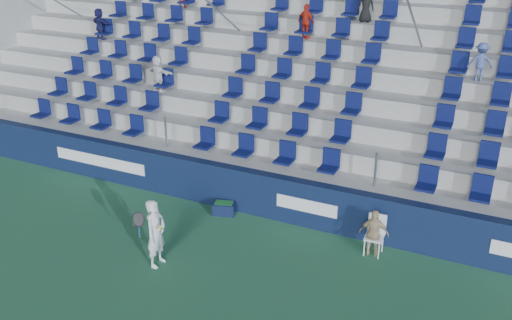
{
  "coord_description": "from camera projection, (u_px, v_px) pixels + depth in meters",
  "views": [
    {
      "loc": [
        5.79,
        -8.87,
        7.3
      ],
      "look_at": [
        0.2,
        2.8,
        1.7
      ],
      "focal_mm": 40.0,
      "sensor_mm": 36.0,
      "label": 1
    }
  ],
  "objects": [
    {
      "name": "line_judge",
      "position": [
        374.0,
        233.0,
        13.05
      ],
      "size": [
        0.71,
        0.36,
        1.16
      ],
      "primitive_type": "imported",
      "rotation": [
        0.0,
        0.0,
        3.26
      ],
      "color": "tan",
      "rests_on": "ground"
    },
    {
      "name": "ball_bin",
      "position": [
        224.0,
        208.0,
        15.02
      ],
      "size": [
        0.67,
        0.54,
        0.33
      ],
      "color": "#0E1634",
      "rests_on": "ground"
    },
    {
      "name": "tennis_player",
      "position": [
        156.0,
        233.0,
        12.6
      ],
      "size": [
        0.69,
        0.64,
        1.61
      ],
      "color": "silver",
      "rests_on": "ground"
    },
    {
      "name": "grandstand",
      "position": [
        323.0,
        87.0,
        18.51
      ],
      "size": [
        24.0,
        8.17,
        6.63
      ],
      "color": "#A9A9A4",
      "rests_on": "ground"
    },
    {
      "name": "line_judge_chair",
      "position": [
        376.0,
        231.0,
        13.18
      ],
      "size": [
        0.45,
        0.46,
        0.96
      ],
      "color": "white",
      "rests_on": "ground"
    },
    {
      "name": "sponsor_wall",
      "position": [
        255.0,
        192.0,
        14.9
      ],
      "size": [
        24.0,
        0.32,
        1.2
      ],
      "color": "#101B3C",
      "rests_on": "ground"
    },
    {
      "name": "ground",
      "position": [
        193.0,
        275.0,
        12.53
      ],
      "size": [
        70.0,
        70.0,
        0.0
      ],
      "primitive_type": "plane",
      "color": "#2C6642",
      "rests_on": "ground"
    }
  ]
}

